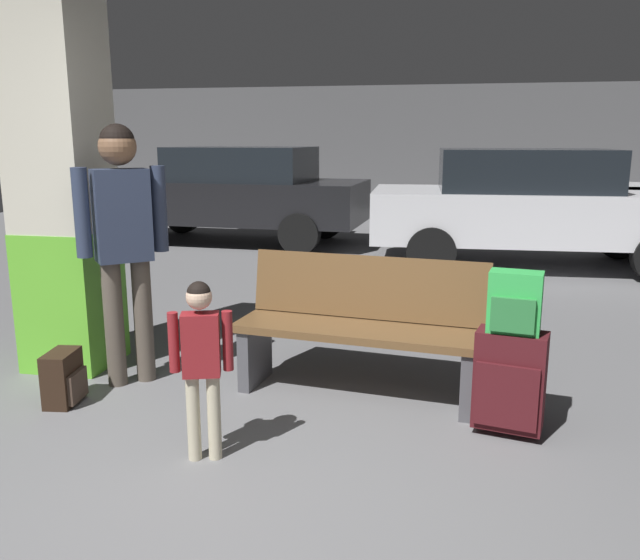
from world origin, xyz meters
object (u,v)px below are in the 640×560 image
at_px(bench, 360,328).
at_px(backpack_bright, 515,303).
at_px(child, 201,352).
at_px(suitcase, 510,381).
at_px(parked_car_far, 236,192).
at_px(structural_pillar, 62,178).
at_px(parked_car_near, 531,205).
at_px(backpack_dark_floor, 64,378).
at_px(adult, 123,227).

height_order(bench, backpack_bright, backpack_bright).
xyz_separation_m(bench, child, (-0.67, -1.07, 0.15)).
distance_m(bench, suitcase, 1.03).
relative_size(child, parked_car_far, 0.23).
bearing_deg(bench, structural_pillar, 176.39).
height_order(bench, suitcase, bench).
relative_size(structural_pillar, bench, 1.68).
bearing_deg(child, structural_pillar, 140.79).
distance_m(bench, parked_car_near, 4.97).
bearing_deg(child, backpack_dark_floor, 155.82).
bearing_deg(backpack_dark_floor, parked_car_near, 57.42).
bearing_deg(adult, bench, 4.80).
relative_size(backpack_bright, backpack_dark_floor, 1.00).
xyz_separation_m(structural_pillar, parked_car_near, (3.71, 4.57, -0.57)).
height_order(adult, parked_car_far, adult).
height_order(structural_pillar, backpack_bright, structural_pillar).
bearing_deg(child, bench, 57.92).
xyz_separation_m(bench, backpack_bright, (0.91, -0.46, 0.33)).
bearing_deg(bench, suitcase, -27.09).
distance_m(suitcase, parked_car_far, 7.33).
bearing_deg(structural_pillar, backpack_dark_floor, -63.77).
height_order(suitcase, child, child).
relative_size(structural_pillar, backpack_bright, 8.15).
height_order(structural_pillar, adult, structural_pillar).
relative_size(bench, suitcase, 2.74).
bearing_deg(parked_car_far, suitcase, -59.61).
distance_m(backpack_bright, adult, 2.51).
bearing_deg(backpack_bright, backpack_dark_floor, -177.96).
bearing_deg(structural_pillar, suitcase, -11.09).
xyz_separation_m(child, parked_car_near, (2.23, 5.78, 0.22)).
bearing_deg(structural_pillar, parked_car_near, 50.94).
bearing_deg(parked_car_near, backpack_bright, -97.20).
bearing_deg(structural_pillar, adult, -24.56).
relative_size(structural_pillar, parked_car_near, 0.66).
relative_size(structural_pillar, child, 2.90).
bearing_deg(adult, backpack_bright, -7.66).
bearing_deg(suitcase, adult, 172.35).
bearing_deg(structural_pillar, backpack_bright, -11.10).
relative_size(backpack_bright, parked_car_far, 0.08).
distance_m(bench, parked_car_far, 6.49).
relative_size(suitcase, parked_car_far, 0.14).
bearing_deg(child, backpack_bright, 21.03).
bearing_deg(bench, adult, -175.20).
distance_m(backpack_bright, child, 1.70).
bearing_deg(backpack_dark_floor, parked_car_far, 98.77).
xyz_separation_m(structural_pillar, parked_car_far, (-0.65, 5.71, -0.57)).
height_order(bench, parked_car_far, parked_car_far).
bearing_deg(backpack_dark_floor, bench, 17.25).
relative_size(bench, adult, 0.95).
bearing_deg(suitcase, structural_pillar, 168.91).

